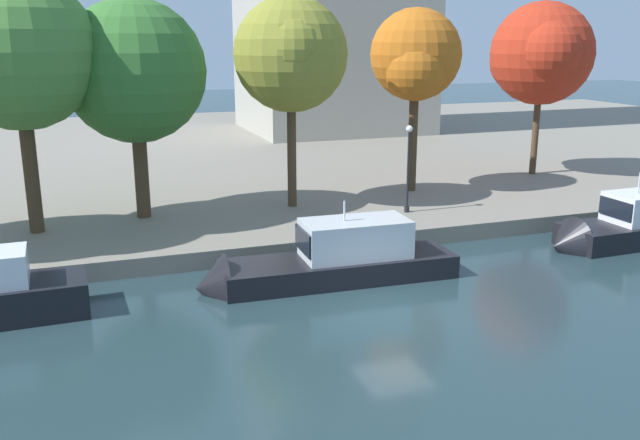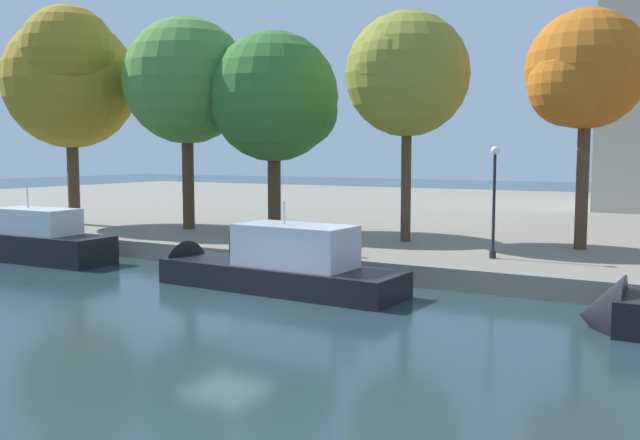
# 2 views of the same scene
# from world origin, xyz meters

# --- Properties ---
(ground_plane) EXTENTS (220.00, 220.00, 0.00)m
(ground_plane) POSITION_xyz_m (0.00, 0.00, 0.00)
(ground_plane) COLOR #23383D
(dock_promenade) EXTENTS (120.00, 55.00, 0.82)m
(dock_promenade) POSITION_xyz_m (0.00, 34.47, 0.41)
(dock_promenade) COLOR gray
(dock_promenade) RESTS_ON ground_plane
(motor_yacht_1) EXTENTS (10.64, 3.04, 4.31)m
(motor_yacht_1) POSITION_xyz_m (-1.16, 4.04, 0.64)
(motor_yacht_1) COLOR black
(motor_yacht_1) RESTS_ON ground_plane
(motor_yacht_2) EXTENTS (8.02, 2.85, 4.39)m
(motor_yacht_2) POSITION_xyz_m (13.80, 4.12, 0.65)
(motor_yacht_2) COLOR black
(motor_yacht_2) RESTS_ON ground_plane
(mooring_bollard_0) EXTENTS (0.28, 0.28, 0.68)m
(mooring_bollard_0) POSITION_xyz_m (0.47, 7.72, 1.18)
(mooring_bollard_0) COLOR #2D2D33
(mooring_bollard_0) RESTS_ON dock_promenade
(lamp_post) EXTENTS (0.34, 0.34, 4.47)m
(lamp_post) POSITION_xyz_m (5.54, 10.23, 3.30)
(lamp_post) COLOR black
(lamp_post) RESTS_ON dock_promenade
(tree_0) EXTENTS (5.14, 5.28, 10.37)m
(tree_0) POSITION_xyz_m (8.08, 14.67, 8.44)
(tree_0) COLOR #4C3823
(tree_0) RESTS_ON dock_promenade
(tree_1) EXTENTS (6.45, 7.08, 10.97)m
(tree_1) POSITION_xyz_m (17.81, 16.71, 8.49)
(tree_1) COLOR #4C3823
(tree_1) RESTS_ON dock_promenade
(tree_2) EXTENTS (6.85, 6.85, 10.60)m
(tree_2) POSITION_xyz_m (-7.08, 13.79, 7.79)
(tree_2) COLOR #4C3823
(tree_2) RESTS_ON dock_promenade
(tree_3) EXTENTS (6.88, 6.88, 11.59)m
(tree_3) POSITION_xyz_m (-12.06, 12.80, 8.91)
(tree_3) COLOR #4C3823
(tree_3) RESTS_ON dock_promenade
(tree_5) EXTENTS (5.83, 5.88, 10.81)m
(tree_5) POSITION_xyz_m (0.40, 13.29, 8.75)
(tree_5) COLOR #4C3823
(tree_5) RESTS_ON dock_promenade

